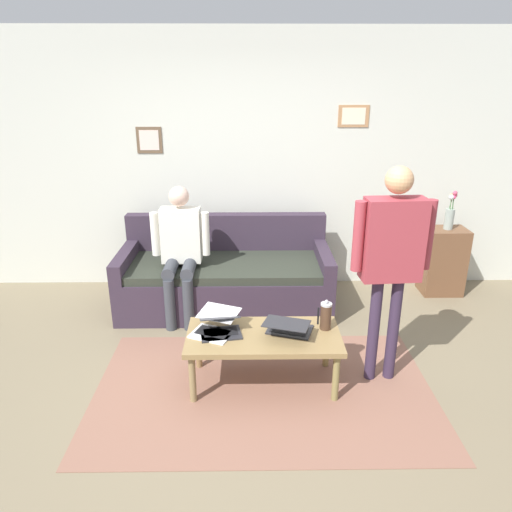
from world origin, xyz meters
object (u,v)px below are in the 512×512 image
object	(u,v)px
flower_vase	(450,214)
coffee_table	(264,340)
couch	(226,278)
laptop_center	(289,327)
person_standing	(392,250)
laptop_right	(214,326)
side_shelf	(443,261)
person_seated	(180,246)
laptop_left	(220,328)
french_press	(326,316)

from	to	relation	value
flower_vase	coffee_table	bearing A→B (deg)	39.67
couch	laptop_center	bearing A→B (deg)	111.71
couch	person_standing	size ratio (longest dim) A/B	1.25
person_standing	laptop_right	bearing A→B (deg)	0.72
side_shelf	person_seated	distance (m)	2.81
couch	laptop_center	xyz separation A→B (m)	(-0.53, 1.34, 0.17)
laptop_left	flower_vase	bearing A→B (deg)	-144.94
coffee_table	french_press	size ratio (longest dim) A/B	4.75
laptop_left	person_standing	bearing A→B (deg)	-178.49
laptop_right	flower_vase	size ratio (longest dim) A/B	1.06
couch	french_press	world-z (taller)	couch
laptop_left	side_shelf	size ratio (longest dim) A/B	0.47
couch	laptop_right	distance (m)	1.32
laptop_center	person_seated	distance (m)	1.48
person_standing	person_seated	xyz separation A→B (m)	(1.66, -1.07, -0.34)
coffee_table	laptop_right	distance (m)	0.38
laptop_right	person_standing	world-z (taller)	person_standing
person_standing	person_seated	bearing A→B (deg)	-32.74
laptop_center	side_shelf	bearing A→B (deg)	-137.76
person_standing	laptop_left	bearing A→B (deg)	1.51
laptop_center	laptop_right	xyz separation A→B (m)	(0.56, -0.03, -0.00)
side_shelf	couch	bearing A→B (deg)	7.07
laptop_center	person_standing	distance (m)	0.94
flower_vase	laptop_right	bearing A→B (deg)	34.26
coffee_table	flower_vase	distance (m)	2.63
laptop_right	french_press	size ratio (longest dim) A/B	1.80
french_press	person_standing	size ratio (longest dim) A/B	0.15
side_shelf	coffee_table	bearing A→B (deg)	39.71
coffee_table	side_shelf	size ratio (longest dim) A/B	1.59
coffee_table	flower_vase	bearing A→B (deg)	-140.33
side_shelf	person_seated	xyz separation A→B (m)	(2.73, 0.52, 0.37)
coffee_table	person_seated	world-z (taller)	person_seated
couch	flower_vase	distance (m)	2.42
flower_vase	person_standing	size ratio (longest dim) A/B	0.25
laptop_left	french_press	distance (m)	0.80
coffee_table	flower_vase	world-z (taller)	flower_vase
side_shelf	person_standing	xyz separation A→B (m)	(1.07, 1.59, 0.70)
laptop_center	side_shelf	xyz separation A→B (m)	(-1.79, -1.63, -0.11)
side_shelf	person_standing	bearing A→B (deg)	56.01
coffee_table	couch	bearing A→B (deg)	-75.66
french_press	person_seated	bearing A→B (deg)	-40.67
laptop_left	laptop_right	distance (m)	0.05
laptop_right	flower_vase	bearing A→B (deg)	-145.74
couch	person_standing	distance (m)	1.96
coffee_table	laptop_center	bearing A→B (deg)	-175.12
laptop_center	person_seated	world-z (taller)	person_seated
laptop_left	side_shelf	world-z (taller)	side_shelf
laptop_right	french_press	bearing A→B (deg)	-177.54
french_press	side_shelf	world-z (taller)	side_shelf
coffee_table	side_shelf	xyz separation A→B (m)	(-1.98, -1.65, -0.01)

